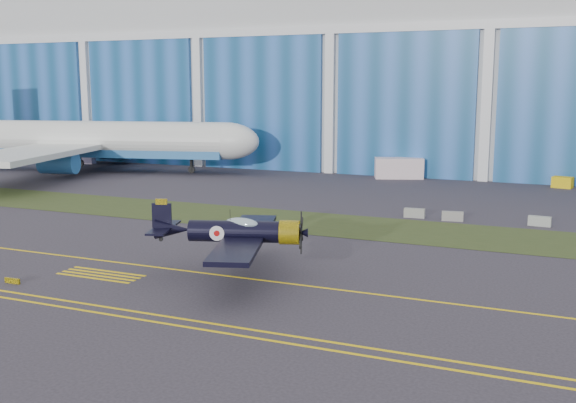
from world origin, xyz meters
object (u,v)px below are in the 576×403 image
at_px(warbird, 235,231).
at_px(tug, 562,182).
at_px(jetliner, 81,100).
at_px(shipping_container, 399,168).

xyz_separation_m(warbird, tug, (19.40, 51.72, -2.40)).
height_order(warbird, jetliner, jetliner).
bearing_deg(jetliner, warbird, -54.76).
relative_size(warbird, shipping_container, 2.61).
distance_m(jetliner, tug, 68.45).
bearing_deg(shipping_container, warbird, -108.33).
bearing_deg(shipping_container, jetliner, 172.56).
relative_size(warbird, tug, 7.13).
relative_size(jetliner, tug, 29.86).
xyz_separation_m(jetliner, tug, (67.01, 9.78, -9.96)).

